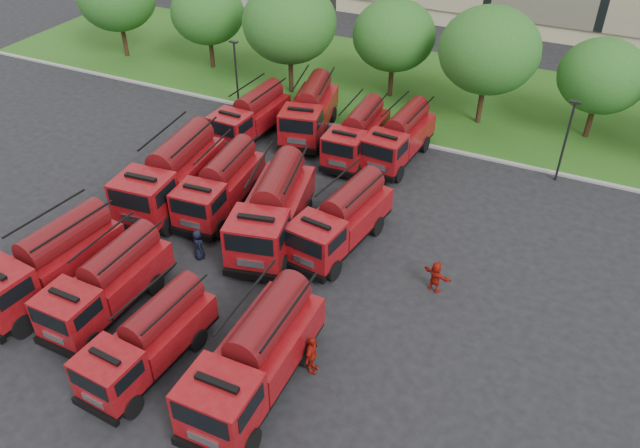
{
  "coord_description": "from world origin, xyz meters",
  "views": [
    {
      "loc": [
        12.76,
        -17.41,
        19.91
      ],
      "look_at": [
        2.22,
        4.93,
        1.8
      ],
      "focal_mm": 35.0,
      "sensor_mm": 36.0,
      "label": 1
    }
  ],
  "objects_px": {
    "fire_truck_4": "(172,174)",
    "fire_truck_11": "(399,137)",
    "fire_truck_8": "(251,116)",
    "fire_truck_9": "(310,110)",
    "firefighter_0": "(138,362)",
    "firefighter_5": "(434,289)",
    "fire_truck_7": "(341,219)",
    "fire_truck_5": "(221,184)",
    "firefighter_4": "(200,257)",
    "fire_truck_10": "(357,134)",
    "firefighter_3": "(296,345)",
    "fire_truck_2": "(149,339)",
    "fire_truck_1": "(107,283)",
    "fire_truck_3": "(255,357)",
    "firefighter_1": "(146,378)",
    "fire_truck_0": "(48,262)",
    "fire_truck_6": "(273,209)",
    "firefighter_2": "(312,370)"
  },
  "relations": [
    {
      "from": "fire_truck_5",
      "to": "firefighter_4",
      "type": "distance_m",
      "value": 4.68
    },
    {
      "from": "firefighter_4",
      "to": "firefighter_0",
      "type": "bearing_deg",
      "value": 148.43
    },
    {
      "from": "fire_truck_7",
      "to": "firefighter_3",
      "type": "xyz_separation_m",
      "value": [
        1.08,
        -7.24,
        -1.59
      ]
    },
    {
      "from": "fire_truck_0",
      "to": "fire_truck_11",
      "type": "xyz_separation_m",
      "value": [
        10.42,
        18.46,
        -0.14
      ]
    },
    {
      "from": "fire_truck_2",
      "to": "fire_truck_8",
      "type": "relative_size",
      "value": 0.95
    },
    {
      "from": "fire_truck_11",
      "to": "fire_truck_10",
      "type": "bearing_deg",
      "value": -160.8
    },
    {
      "from": "fire_truck_0",
      "to": "fire_truck_5",
      "type": "height_order",
      "value": "fire_truck_0"
    },
    {
      "from": "fire_truck_10",
      "to": "fire_truck_1",
      "type": "bearing_deg",
      "value": -106.5
    },
    {
      "from": "fire_truck_1",
      "to": "fire_truck_3",
      "type": "relative_size",
      "value": 0.89
    },
    {
      "from": "fire_truck_7",
      "to": "fire_truck_10",
      "type": "distance_m",
      "value": 9.28
    },
    {
      "from": "fire_truck_3",
      "to": "fire_truck_11",
      "type": "distance_m",
      "value": 19.38
    },
    {
      "from": "fire_truck_1",
      "to": "fire_truck_5",
      "type": "distance_m",
      "value": 8.94
    },
    {
      "from": "fire_truck_7",
      "to": "firefighter_2",
      "type": "relative_size",
      "value": 3.87
    },
    {
      "from": "fire_truck_5",
      "to": "firefighter_1",
      "type": "height_order",
      "value": "fire_truck_5"
    },
    {
      "from": "fire_truck_1",
      "to": "fire_truck_8",
      "type": "bearing_deg",
      "value": 99.79
    },
    {
      "from": "firefighter_1",
      "to": "firefighter_5",
      "type": "bearing_deg",
      "value": 35.35
    },
    {
      "from": "fire_truck_5",
      "to": "fire_truck_9",
      "type": "height_order",
      "value": "fire_truck_9"
    },
    {
      "from": "fire_truck_3",
      "to": "fire_truck_5",
      "type": "distance_m",
      "value": 12.82
    },
    {
      "from": "fire_truck_8",
      "to": "fire_truck_9",
      "type": "distance_m",
      "value": 3.91
    },
    {
      "from": "fire_truck_10",
      "to": "firefighter_1",
      "type": "bearing_deg",
      "value": -93.97
    },
    {
      "from": "fire_truck_2",
      "to": "fire_truck_3",
      "type": "relative_size",
      "value": 0.86
    },
    {
      "from": "fire_truck_1",
      "to": "fire_truck_4",
      "type": "bearing_deg",
      "value": 108.42
    },
    {
      "from": "fire_truck_2",
      "to": "firefighter_5",
      "type": "xyz_separation_m",
      "value": [
        9.11,
        9.34,
        -1.46
      ]
    },
    {
      "from": "firefighter_0",
      "to": "firefighter_5",
      "type": "bearing_deg",
      "value": 28.9
    },
    {
      "from": "fire_truck_0",
      "to": "fire_truck_1",
      "type": "height_order",
      "value": "fire_truck_0"
    },
    {
      "from": "fire_truck_4",
      "to": "firefighter_3",
      "type": "height_order",
      "value": "fire_truck_4"
    },
    {
      "from": "fire_truck_5",
      "to": "firefighter_3",
      "type": "height_order",
      "value": "fire_truck_5"
    },
    {
      "from": "fire_truck_4",
      "to": "firefighter_2",
      "type": "xyz_separation_m",
      "value": [
        12.38,
        -7.82,
        -1.83
      ]
    },
    {
      "from": "fire_truck_6",
      "to": "fire_truck_8",
      "type": "relative_size",
      "value": 1.2
    },
    {
      "from": "firefighter_0",
      "to": "fire_truck_4",
      "type": "bearing_deg",
      "value": 102.86
    },
    {
      "from": "fire_truck_8",
      "to": "fire_truck_10",
      "type": "bearing_deg",
      "value": 8.68
    },
    {
      "from": "fire_truck_4",
      "to": "fire_truck_11",
      "type": "xyz_separation_m",
      "value": [
        9.8,
        9.89,
        -0.27
      ]
    },
    {
      "from": "fire_truck_8",
      "to": "firefighter_4",
      "type": "relative_size",
      "value": 4.13
    },
    {
      "from": "fire_truck_4",
      "to": "fire_truck_1",
      "type": "bearing_deg",
      "value": -77.72
    },
    {
      "from": "firefighter_0",
      "to": "firefighter_3",
      "type": "height_order",
      "value": "firefighter_3"
    },
    {
      "from": "fire_truck_11",
      "to": "firefighter_2",
      "type": "xyz_separation_m",
      "value": [
        2.58,
        -17.71,
        -1.55
      ]
    },
    {
      "from": "fire_truck_5",
      "to": "fire_truck_8",
      "type": "height_order",
      "value": "fire_truck_5"
    },
    {
      "from": "firefighter_0",
      "to": "firefighter_5",
      "type": "xyz_separation_m",
      "value": [
        9.8,
        9.57,
        0.0
      ]
    },
    {
      "from": "fire_truck_7",
      "to": "fire_truck_5",
      "type": "bearing_deg",
      "value": -173.5
    },
    {
      "from": "fire_truck_4",
      "to": "fire_truck_10",
      "type": "relative_size",
      "value": 1.22
    },
    {
      "from": "firefighter_1",
      "to": "firefighter_4",
      "type": "xyz_separation_m",
      "value": [
        -2.35,
        7.38,
        0.0
      ]
    },
    {
      "from": "fire_truck_9",
      "to": "fire_truck_8",
      "type": "bearing_deg",
      "value": -158.45
    },
    {
      "from": "fire_truck_11",
      "to": "firefighter_2",
      "type": "distance_m",
      "value": 17.96
    },
    {
      "from": "fire_truck_1",
      "to": "firefighter_4",
      "type": "relative_size",
      "value": 4.07
    },
    {
      "from": "fire_truck_6",
      "to": "fire_truck_3",
      "type": "bearing_deg",
      "value": -77.87
    },
    {
      "from": "fire_truck_0",
      "to": "firefighter_3",
      "type": "bearing_deg",
      "value": 14.67
    },
    {
      "from": "firefighter_1",
      "to": "firefighter_3",
      "type": "relative_size",
      "value": 1.26
    },
    {
      "from": "fire_truck_10",
      "to": "firefighter_5",
      "type": "bearing_deg",
      "value": -52.81
    },
    {
      "from": "fire_truck_10",
      "to": "fire_truck_8",
      "type": "bearing_deg",
      "value": -175.99
    },
    {
      "from": "fire_truck_8",
      "to": "fire_truck_10",
      "type": "xyz_separation_m",
      "value": [
        7.22,
        0.72,
        -0.03
      ]
    }
  ]
}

